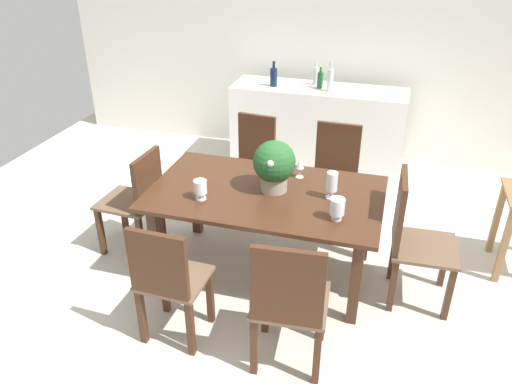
% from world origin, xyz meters
% --- Properties ---
extents(ground_plane, '(7.04, 7.04, 0.00)m').
position_xyz_m(ground_plane, '(0.00, 0.00, 0.00)').
color(ground_plane, beige).
extents(back_wall, '(6.40, 0.10, 2.60)m').
position_xyz_m(back_wall, '(0.00, 2.60, 1.30)').
color(back_wall, silver).
rests_on(back_wall, ground).
extents(dining_table, '(1.77, 1.05, 0.74)m').
position_xyz_m(dining_table, '(0.00, -0.04, 0.65)').
color(dining_table, '#422616').
rests_on(dining_table, ground).
extents(chair_far_left, '(0.45, 0.50, 0.96)m').
position_xyz_m(chair_far_left, '(-0.39, 0.91, 0.53)').
color(chair_far_left, '#422616').
rests_on(chair_far_left, ground).
extents(chair_far_right, '(0.45, 0.47, 0.96)m').
position_xyz_m(chair_far_right, '(0.40, 0.91, 0.53)').
color(chair_far_right, '#422616').
rests_on(chair_far_right, ground).
extents(chair_head_end, '(0.49, 0.46, 0.93)m').
position_xyz_m(chair_head_end, '(-1.11, -0.04, 0.52)').
color(chair_head_end, '#422616').
rests_on(chair_head_end, ground).
extents(chair_foot_end, '(0.48, 0.49, 1.02)m').
position_xyz_m(chair_foot_end, '(1.10, -0.04, 0.56)').
color(chair_foot_end, '#422616').
rests_on(chair_foot_end, ground).
extents(chair_near_left, '(0.45, 0.42, 0.94)m').
position_xyz_m(chair_near_left, '(-0.40, -0.97, 0.53)').
color(chair_near_left, '#422616').
rests_on(chair_near_left, ground).
extents(chair_near_right, '(0.50, 0.49, 1.00)m').
position_xyz_m(chair_near_right, '(0.41, -0.99, 0.55)').
color(chair_near_right, '#422616').
rests_on(chair_near_right, ground).
extents(flower_centerpiece, '(0.32, 0.33, 0.40)m').
position_xyz_m(flower_centerpiece, '(0.05, 0.01, 0.96)').
color(flower_centerpiece, gray).
rests_on(flower_centerpiece, dining_table).
extents(crystal_vase_left, '(0.08, 0.08, 0.21)m').
position_xyz_m(crystal_vase_left, '(0.49, 0.00, 0.87)').
color(crystal_vase_left, silver).
rests_on(crystal_vase_left, dining_table).
extents(crystal_vase_center_near, '(0.10, 0.10, 0.16)m').
position_xyz_m(crystal_vase_center_near, '(0.58, -0.29, 0.84)').
color(crystal_vase_center_near, silver).
rests_on(crystal_vase_center_near, dining_table).
extents(crystal_vase_right, '(0.10, 0.10, 0.15)m').
position_xyz_m(crystal_vase_right, '(-0.43, -0.28, 0.84)').
color(crystal_vase_right, silver).
rests_on(crystal_vase_right, dining_table).
extents(wine_glass, '(0.07, 0.07, 0.16)m').
position_xyz_m(wine_glass, '(0.20, 0.28, 0.86)').
color(wine_glass, silver).
rests_on(wine_glass, dining_table).
extents(kitchen_counter, '(1.92, 0.56, 0.95)m').
position_xyz_m(kitchen_counter, '(0.03, 2.08, 0.47)').
color(kitchen_counter, white).
rests_on(kitchen_counter, ground).
extents(wine_bottle_green, '(0.08, 0.08, 0.28)m').
position_xyz_m(wine_bottle_green, '(-0.47, 2.00, 1.05)').
color(wine_bottle_green, '#0F1E38').
rests_on(wine_bottle_green, kitchen_counter).
extents(wine_bottle_clear, '(0.06, 0.06, 0.25)m').
position_xyz_m(wine_bottle_clear, '(-0.04, 2.18, 1.05)').
color(wine_bottle_clear, '#B2BFB7').
rests_on(wine_bottle_clear, kitchen_counter).
extents(wine_bottle_tall, '(0.06, 0.06, 0.23)m').
position_xyz_m(wine_bottle_tall, '(0.03, 2.08, 1.04)').
color(wine_bottle_tall, '#194C1E').
rests_on(wine_bottle_tall, kitchen_counter).
extents(wine_bottle_amber, '(0.07, 0.07, 0.32)m').
position_xyz_m(wine_bottle_amber, '(0.15, 1.99, 1.07)').
color(wine_bottle_amber, '#B2BFB7').
rests_on(wine_bottle_amber, kitchen_counter).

